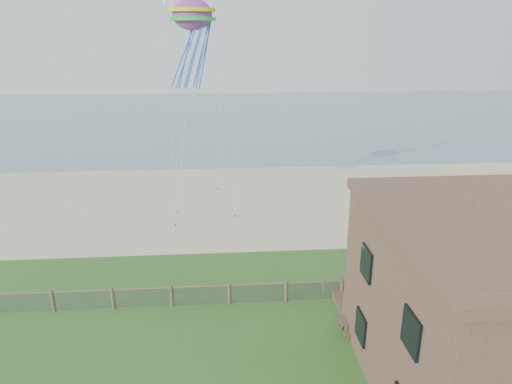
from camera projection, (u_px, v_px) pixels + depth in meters
sand_beach at (226, 200)px, 39.17m from camera, size 72.00×20.00×0.02m
ocean at (222, 116)px, 80.67m from camera, size 160.00×68.00×0.02m
chainlink_fence at (229, 295)px, 23.90m from camera, size 36.20×0.20×1.25m
motel_deck at (477, 300)px, 23.99m from camera, size 15.00×2.00×0.50m
picnic_table at (358, 325)px, 21.65m from camera, size 2.11×1.69×0.82m
octopus_kite at (193, 41)px, 29.47m from camera, size 3.17×2.36×6.18m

